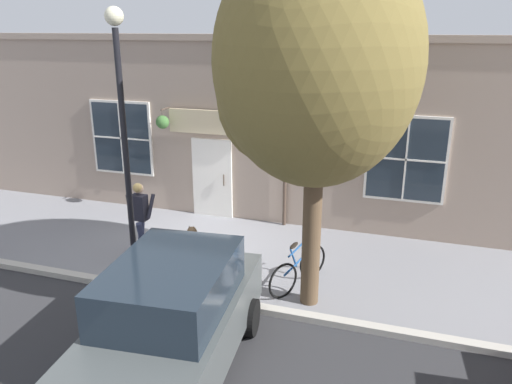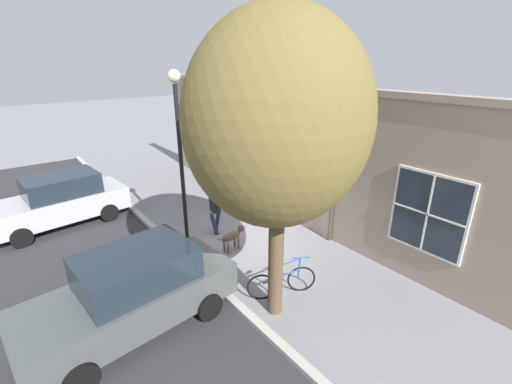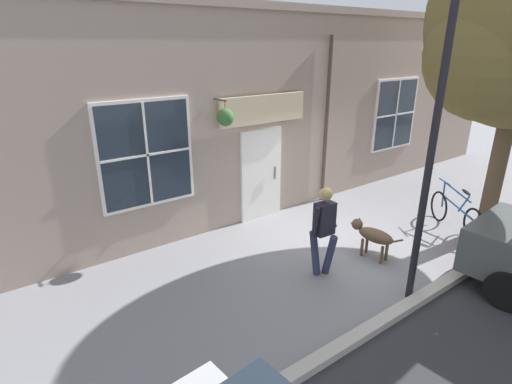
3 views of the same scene
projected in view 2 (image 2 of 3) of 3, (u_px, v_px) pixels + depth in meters
ground_plane at (248, 243)px, 10.75m from camera, size 90.00×90.00×0.00m
curb_and_road at (32, 325)px, 7.40m from camera, size 10.10×28.00×0.12m
storefront_facade at (305, 158)px, 11.24m from camera, size 0.95×18.00×4.67m
pedestrian_walking at (215, 206)px, 10.98m from camera, size 0.51×0.57×1.64m
dog_on_leash at (233, 235)px, 10.21m from camera, size 1.10×0.39×0.71m
street_tree_by_curb at (277, 129)px, 6.48m from camera, size 3.68×3.43×6.34m
leaning_bicycle at (282, 281)px, 8.25m from camera, size 1.59×0.77×1.01m
parked_car_nearest_curb at (59, 200)px, 11.68m from camera, size 4.44×2.23×1.75m
parked_car_mid_block at (133, 292)px, 7.09m from camera, size 4.44×2.23×1.75m
street_lamp at (180, 143)px, 8.87m from camera, size 0.32×0.32×5.16m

